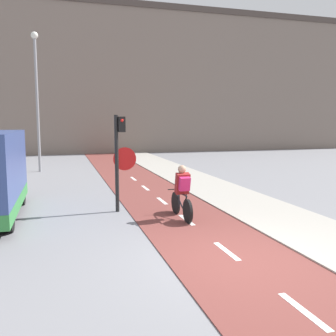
# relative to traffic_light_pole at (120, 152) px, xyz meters

# --- Properties ---
(ground_plane) EXTENTS (120.00, 120.00, 0.00)m
(ground_plane) POSITION_rel_traffic_light_pole_xyz_m (1.52, -4.53, -1.75)
(ground_plane) COLOR gray
(bike_lane) EXTENTS (2.65, 60.00, 0.02)m
(bike_lane) POSITION_rel_traffic_light_pole_xyz_m (1.52, -4.53, -1.74)
(bike_lane) COLOR brown
(bike_lane) RESTS_ON ground_plane
(building_row_background) EXTENTS (60.00, 5.20, 12.21)m
(building_row_background) POSITION_rel_traffic_light_pole_xyz_m (1.52, 22.43, 4.36)
(building_row_background) COLOR slate
(building_row_background) RESTS_ON ground_plane
(traffic_light_pole) EXTENTS (0.67, 0.25, 2.81)m
(traffic_light_pole) POSITION_rel_traffic_light_pole_xyz_m (0.00, 0.00, 0.00)
(traffic_light_pole) COLOR black
(traffic_light_pole) RESTS_ON ground_plane
(street_lamp_far) EXTENTS (0.36, 0.36, 7.11)m
(street_lamp_far) POSITION_rel_traffic_light_pole_xyz_m (-2.71, 9.92, 2.57)
(street_lamp_far) COLOR gray
(street_lamp_far) RESTS_ON ground_plane
(cyclist_near) EXTENTS (0.46, 1.68, 1.46)m
(cyclist_near) POSITION_rel_traffic_light_pole_xyz_m (1.47, -1.30, -1.05)
(cyclist_near) COLOR black
(cyclist_near) RESTS_ON ground_plane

